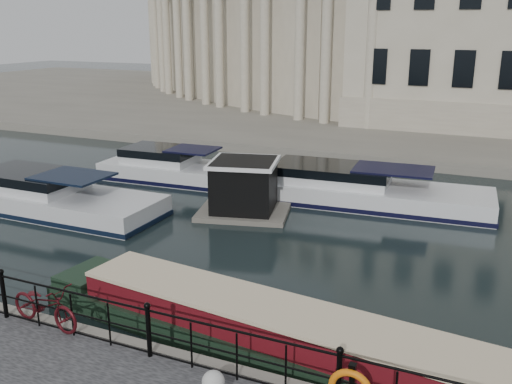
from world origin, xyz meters
TOP-DOWN VIEW (x-y plane):
  - ground_plane at (0.00, 0.00)m, footprint 160.00×160.00m
  - far_bank at (0.00, 39.00)m, footprint 120.00×42.00m
  - railing at (0.00, -2.25)m, footprint 24.14×0.14m
  - civic_building at (-1.00, 34.71)m, footprint 53.55×31.84m
  - bicycle at (-2.84, -2.18)m, footprint 2.06×0.90m
  - narrowboat at (2.56, -0.42)m, footprint 13.88×3.32m
  - harbour_hut at (-2.86, 8.38)m, footprint 4.03×3.62m
  - cabin_cruisers at (-2.44, 9.76)m, footprint 28.78×9.39m

SIDE VIEW (x-z plane):
  - ground_plane at x=0.00m, z-range 0.00..0.00m
  - far_bank at x=0.00m, z-range 0.00..0.55m
  - narrowboat at x=2.56m, z-range -0.39..1.12m
  - cabin_cruisers at x=-2.44m, z-range -0.63..1.36m
  - harbour_hut at x=-2.86m, z-range -0.16..2.07m
  - bicycle at x=-2.84m, z-range 0.55..1.60m
  - railing at x=0.00m, z-range 0.59..1.81m
  - civic_building at x=-1.00m, z-range -1.39..15.46m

